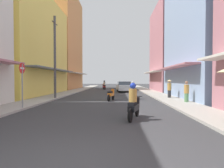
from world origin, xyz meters
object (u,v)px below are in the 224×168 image
object	(u,v)px
motorbike_silver	(133,91)
pedestrian_foreground	(187,92)
pedestrian_far	(169,88)
motorbike_orange	(111,94)
motorbike_blue	(121,87)
utility_pole	(55,57)
motorbike_black	(134,103)
parked_car	(124,87)
street_sign_no_entry	(22,79)
motorbike_red	(104,85)

from	to	relation	value
motorbike_silver	pedestrian_foreground	xyz separation A→B (m)	(3.56, -2.91, 0.10)
pedestrian_far	motorbike_orange	bearing A→B (deg)	-164.45
motorbike_blue	utility_pole	bearing A→B (deg)	-112.69
motorbike_black	pedestrian_far	size ratio (longest dim) A/B	1.01
motorbike_silver	parked_car	distance (m)	9.42
motorbike_silver	street_sign_no_entry	xyz separation A→B (m)	(-6.70, -5.88, 1.01)
motorbike_black	pedestrian_far	bearing A→B (deg)	65.44
parked_car	utility_pole	world-z (taller)	utility_pole
motorbike_blue	motorbike_silver	world-z (taller)	motorbike_silver
motorbike_black	pedestrian_foreground	xyz separation A→B (m)	(4.17, 5.23, 0.10)
motorbike_black	pedestrian_far	xyz separation A→B (m)	(3.87, 8.46, 0.26)
motorbike_silver	motorbike_red	xyz separation A→B (m)	(-3.68, 15.01, 0.00)
street_sign_no_entry	pedestrian_far	bearing A→B (deg)	31.94
pedestrian_foreground	street_sign_no_entry	xyz separation A→B (m)	(-10.26, -2.98, 0.92)
motorbike_blue	street_sign_no_entry	xyz separation A→B (m)	(-5.81, -19.78, 1.21)
motorbike_orange	motorbike_red	bearing A→B (deg)	96.45
motorbike_red	street_sign_no_entry	xyz separation A→B (m)	(-3.02, -20.89, 1.01)
motorbike_blue	motorbike_orange	distance (m)	15.03
motorbike_red	pedestrian_far	distance (m)	16.25
motorbike_black	parked_car	bearing A→B (deg)	89.63
pedestrian_far	pedestrian_foreground	size ratio (longest dim) A/B	1.07
motorbike_red	street_sign_no_entry	world-z (taller)	street_sign_no_entry
motorbike_red	parked_car	size ratio (longest dim) A/B	0.41
motorbike_red	motorbike_black	bearing A→B (deg)	-82.46
parked_car	pedestrian_far	distance (m)	9.83
pedestrian_far	utility_pole	distance (m)	10.42
motorbike_black	parked_car	world-z (taller)	motorbike_black
motorbike_silver	motorbike_blue	bearing A→B (deg)	93.66
parked_car	utility_pole	xyz separation A→B (m)	(-6.29, -9.64, 2.94)
motorbike_silver	parked_car	size ratio (longest dim) A/B	0.43
motorbike_silver	street_sign_no_entry	bearing A→B (deg)	-138.69
parked_car	pedestrian_foreground	world-z (taller)	pedestrian_foreground
motorbike_orange	motorbike_silver	xyz separation A→B (m)	(1.86, 1.10, 0.20)
street_sign_no_entry	motorbike_orange	bearing A→B (deg)	44.65
parked_car	street_sign_no_entry	world-z (taller)	street_sign_no_entry
pedestrian_far	utility_pole	world-z (taller)	utility_pole
pedestrian_far	street_sign_no_entry	bearing A→B (deg)	-148.06
motorbike_blue	parked_car	size ratio (longest dim) A/B	0.43
motorbike_blue	motorbike_silver	size ratio (longest dim) A/B	1.00
pedestrian_far	street_sign_no_entry	distance (m)	11.75
motorbike_red	utility_pole	world-z (taller)	utility_pole
parked_car	utility_pole	size ratio (longest dim) A/B	0.59
motorbike_blue	motorbike_orange	xyz separation A→B (m)	(-0.97, -15.00, 0.00)
motorbike_orange	parked_car	bearing A→B (deg)	82.65
parked_car	utility_pole	distance (m)	11.88
motorbike_orange	street_sign_no_entry	bearing A→B (deg)	-135.35
pedestrian_foreground	utility_pole	bearing A→B (deg)	165.52
motorbike_orange	pedestrian_foreground	xyz separation A→B (m)	(5.42, -1.80, 0.30)
motorbike_blue	parked_car	xyz separation A→B (m)	(0.39, -4.49, 0.24)
parked_car	motorbike_orange	bearing A→B (deg)	-97.35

